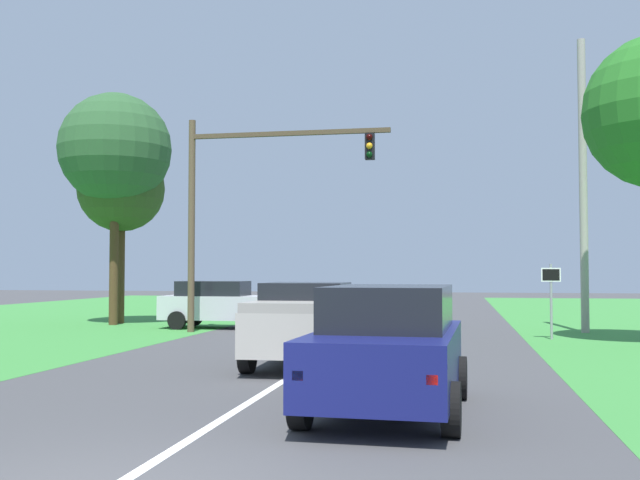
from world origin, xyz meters
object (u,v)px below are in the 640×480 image
Objects in this scene: red_suv_near at (389,346)px; pickup_truck_lead at (308,322)px; traffic_light at (242,191)px; crossing_suv_far at (217,303)px; keep_moving_sign at (551,291)px; extra_tree_2 at (115,150)px; extra_tree_1 at (121,189)px; utility_pole_right at (583,185)px.

red_suv_near reaches higher than pickup_truck_lead.
crossing_suv_far is at bearing 129.10° from traffic_light.
extra_tree_2 is (-16.55, 3.38, 5.55)m from keep_moving_sign.
pickup_truck_lead is 0.66× the size of traffic_light.
extra_tree_1 is at bearing 165.75° from keep_moving_sign.
extra_tree_2 is at bearing 168.46° from keep_moving_sign.
extra_tree_1 is (-18.17, 1.32, 0.36)m from utility_pole_right.
crossing_suv_far is at bearing 168.04° from keep_moving_sign.
utility_pole_right is at bearing 54.04° from pickup_truck_lead.
extra_tree_1 is at bearing 99.02° from extra_tree_2.
crossing_suv_far is (-1.51, 1.86, -4.05)m from traffic_light.
traffic_light is (-6.43, 13.58, 3.98)m from red_suv_near.
pickup_truck_lead is at bearing 114.39° from red_suv_near.
red_suv_near is at bearing -108.87° from utility_pole_right.
utility_pole_right is at bearing 71.13° from red_suv_near.
crossing_suv_far is at bearing -178.27° from utility_pole_right.
keep_moving_sign is 17.78m from extra_tree_2.
red_suv_near is at bearing -64.65° from traffic_light.
keep_moving_sign reaches higher than red_suv_near.
pickup_truck_lead is at bearing -64.06° from traffic_light.
red_suv_near is 1.12× the size of crossing_suv_far.
traffic_light reaches higher than crossing_suv_far.
crossing_suv_far is at bearing -19.71° from extra_tree_1.
red_suv_near is 0.95× the size of pickup_truck_lead.
traffic_light is at bearing 115.94° from pickup_truck_lead.
pickup_truck_lead is 10.00m from keep_moving_sign.
traffic_light is 0.81× the size of extra_tree_2.
keep_moving_sign is at bearing 51.10° from pickup_truck_lead.
traffic_light reaches higher than extra_tree_1.
extra_tree_2 is (-12.62, 16.30, 6.08)m from red_suv_near.
keep_moving_sign is 0.23× the size of utility_pole_right.
keep_moving_sign is at bearing -11.96° from crossing_suv_far.
keep_moving_sign is 4.92m from utility_pole_right.
red_suv_near is at bearing -65.61° from pickup_truck_lead.
traffic_light reaches higher than pickup_truck_lead.
utility_pole_right reaches higher than pickup_truck_lead.
extra_tree_2 reaches higher than red_suv_near.
utility_pole_right reaches higher than crossing_suv_far.
traffic_light is 0.73× the size of utility_pole_right.
keep_moving_sign is at bearing -14.25° from extra_tree_1.
utility_pole_right is (13.36, 0.40, 4.28)m from crossing_suv_far.
traffic_light is 12.07m from utility_pole_right.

